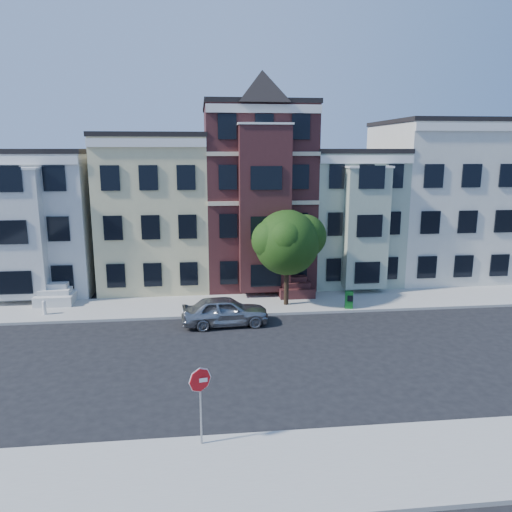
{
  "coord_description": "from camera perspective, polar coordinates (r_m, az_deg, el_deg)",
  "views": [
    {
      "loc": [
        -4.0,
        -20.76,
        9.31
      ],
      "look_at": [
        -1.32,
        2.77,
        4.2
      ],
      "focal_mm": 35.0,
      "sensor_mm": 36.0,
      "label": 1
    }
  ],
  "objects": [
    {
      "name": "ground",
      "position": [
        23.1,
        4.12,
        -11.63
      ],
      "size": [
        120.0,
        120.0,
        0.0
      ],
      "primitive_type": "plane",
      "color": "black"
    },
    {
      "name": "far_sidewalk",
      "position": [
        30.47,
        1.36,
        -5.47
      ],
      "size": [
        60.0,
        4.0,
        0.15
      ],
      "primitive_type": "cube",
      "color": "#9E9B93",
      "rests_on": "ground"
    },
    {
      "name": "near_sidewalk",
      "position": [
        16.25,
        9.72,
        -22.66
      ],
      "size": [
        60.0,
        4.0,
        0.15
      ],
      "primitive_type": "cube",
      "color": "#9E9B93",
      "rests_on": "ground"
    },
    {
      "name": "house_white",
      "position": [
        37.24,
        -23.66,
        3.74
      ],
      "size": [
        8.0,
        9.0,
        9.0
      ],
      "primitive_type": "cube",
      "color": "silver",
      "rests_on": "ground"
    },
    {
      "name": "house_yellow",
      "position": [
        35.65,
        -11.32,
        5.0
      ],
      "size": [
        7.0,
        9.0,
        10.0
      ],
      "primitive_type": "cube",
      "color": "beige",
      "rests_on": "ground"
    },
    {
      "name": "house_brown",
      "position": [
        35.64,
        -0.02,
        6.85
      ],
      "size": [
        7.0,
        9.0,
        12.0
      ],
      "primitive_type": "cube",
      "color": "#3E1B1C",
      "rests_on": "ground"
    },
    {
      "name": "house_green",
      "position": [
        37.1,
        10.04,
        4.54
      ],
      "size": [
        6.0,
        9.0,
        9.0
      ],
      "primitive_type": "cube",
      "color": "#9BAA91",
      "rests_on": "ground"
    },
    {
      "name": "house_cream",
      "position": [
        39.54,
        19.92,
        5.93
      ],
      "size": [
        8.0,
        9.0,
        11.0
      ],
      "primitive_type": "cube",
      "color": "beige",
      "rests_on": "ground"
    },
    {
      "name": "street_tree",
      "position": [
        29.27,
        3.54,
        1.04
      ],
      "size": [
        6.35,
        6.35,
        7.03
      ],
      "primitive_type": null,
      "rotation": [
        0.0,
        0.0,
        0.05
      ],
      "color": "#244B12",
      "rests_on": "far_sidewalk"
    },
    {
      "name": "parked_car",
      "position": [
        26.93,
        -3.55,
        -6.29
      ],
      "size": [
        4.75,
        2.16,
        1.58
      ],
      "primitive_type": "imported",
      "rotation": [
        0.0,
        0.0,
        1.64
      ],
      "color": "#939499",
      "rests_on": "ground"
    },
    {
      "name": "newspaper_box",
      "position": [
        29.78,
        10.57,
        -4.95
      ],
      "size": [
        0.53,
        0.49,
        1.0
      ],
      "primitive_type": "cube",
      "rotation": [
        0.0,
        0.0,
        -0.22
      ],
      "color": "#115A1D",
      "rests_on": "far_sidewalk"
    },
    {
      "name": "fire_hydrant",
      "position": [
        30.65,
        -23.02,
        -5.58
      ],
      "size": [
        0.23,
        0.23,
        0.65
      ],
      "primitive_type": "cylinder",
      "rotation": [
        0.0,
        0.0,
        0.0
      ],
      "color": "silver",
      "rests_on": "far_sidewalk"
    },
    {
      "name": "stop_sign",
      "position": [
        16.26,
        -6.35,
        -16.19
      ],
      "size": [
        0.81,
        0.23,
        2.91
      ],
      "primitive_type": null,
      "rotation": [
        0.0,
        0.0,
        0.15
      ],
      "color": "#BA0B10",
      "rests_on": "near_sidewalk"
    }
  ]
}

